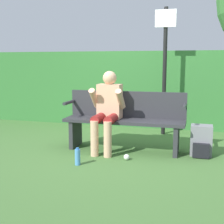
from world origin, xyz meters
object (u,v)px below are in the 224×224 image
(person_seated, at_px, (108,107))
(park_bench, at_px, (125,119))
(parked_car, at_px, (90,75))
(signpost, at_px, (165,62))
(backpack, at_px, (201,141))
(water_bottle, at_px, (78,157))

(person_seated, bearing_deg, park_bench, 30.03)
(parked_car, bearing_deg, person_seated, -168.56)
(park_bench, bearing_deg, signpost, 69.68)
(park_bench, distance_m, backpack, 1.12)
(park_bench, xyz_separation_m, signpost, (0.43, 1.16, 0.82))
(park_bench, bearing_deg, parked_car, 112.18)
(signpost, bearing_deg, backpack, -60.85)
(park_bench, xyz_separation_m, person_seated, (-0.23, -0.13, 0.18))
(backpack, bearing_deg, parked_car, 116.83)
(park_bench, distance_m, person_seated, 0.32)
(person_seated, distance_m, backpack, 1.39)
(person_seated, distance_m, water_bottle, 0.92)
(park_bench, relative_size, person_seated, 1.52)
(signpost, bearing_deg, parked_car, 116.54)
(backpack, height_order, parked_car, parked_car)
(backpack, relative_size, water_bottle, 1.91)
(backpack, bearing_deg, park_bench, 178.84)
(park_bench, xyz_separation_m, backpack, (1.09, -0.02, -0.25))
(water_bottle, bearing_deg, parked_car, 109.00)
(water_bottle, bearing_deg, backpack, 29.38)
(park_bench, bearing_deg, person_seated, -149.97)
(parked_car, bearing_deg, signpost, -162.96)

